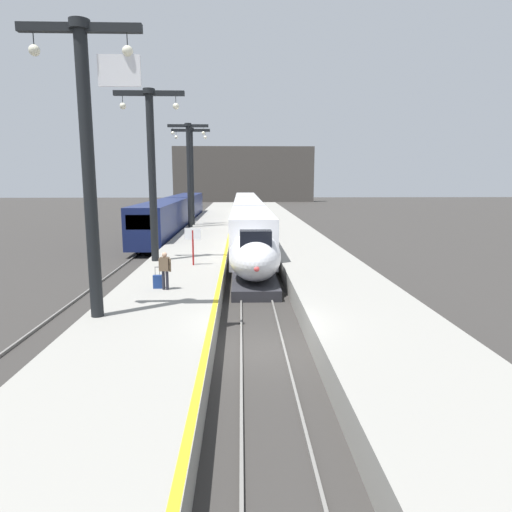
# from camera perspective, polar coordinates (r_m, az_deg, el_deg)

# --- Properties ---
(ground_plane) EXTENTS (260.00, 260.00, 0.00)m
(ground_plane) POSITION_cam_1_polar(r_m,az_deg,el_deg) (16.01, 0.86, -11.90)
(ground_plane) COLOR #33302D
(platform_left) EXTENTS (4.80, 110.00, 1.05)m
(platform_left) POSITION_cam_1_polar(r_m,az_deg,el_deg) (40.11, -6.65, 2.00)
(platform_left) COLOR gray
(platform_left) RESTS_ON ground
(platform_right) EXTENTS (4.80, 110.00, 1.05)m
(platform_right) POSITION_cam_1_polar(r_m,az_deg,el_deg) (40.26, 4.93, 2.06)
(platform_right) COLOR gray
(platform_right) RESTS_ON ground
(platform_left_safety_stripe) EXTENTS (0.20, 107.80, 0.01)m
(platform_left_safety_stripe) POSITION_cam_1_polar(r_m,az_deg,el_deg) (39.92, -3.39, 2.78)
(platform_left_safety_stripe) COLOR yellow
(platform_left_safety_stripe) RESTS_ON platform_left
(rail_main_left) EXTENTS (0.08, 110.00, 0.12)m
(rail_main_left) POSITION_cam_1_polar(r_m,az_deg,el_deg) (42.76, -1.92, 1.91)
(rail_main_left) COLOR slate
(rail_main_left) RESTS_ON ground
(rail_main_right) EXTENTS (0.08, 110.00, 0.12)m
(rail_main_right) POSITION_cam_1_polar(r_m,az_deg,el_deg) (42.78, 0.09, 1.92)
(rail_main_right) COLOR slate
(rail_main_right) RESTS_ON ground
(rail_secondary_left) EXTENTS (0.08, 110.00, 0.12)m
(rail_secondary_left) POSITION_cam_1_polar(r_m,az_deg,el_deg) (43.52, -12.65, 1.82)
(rail_secondary_left) COLOR slate
(rail_secondary_left) RESTS_ON ground
(rail_secondary_right) EXTENTS (0.08, 110.00, 0.12)m
(rail_secondary_right) POSITION_cam_1_polar(r_m,az_deg,el_deg) (43.27, -10.70, 1.84)
(rail_secondary_right) COLOR slate
(rail_secondary_right) RESTS_ON ground
(highspeed_train_main) EXTENTS (2.92, 55.95, 3.60)m
(highspeed_train_main) POSITION_cam_1_polar(r_m,az_deg,el_deg) (48.33, -1.04, 5.09)
(highspeed_train_main) COLOR silver
(highspeed_train_main) RESTS_ON ground
(regional_train_adjacent) EXTENTS (2.85, 36.60, 3.80)m
(regional_train_adjacent) POSITION_cam_1_polar(r_m,az_deg,el_deg) (52.03, -10.09, 5.46)
(regional_train_adjacent) COLOR #141E4C
(regional_train_adjacent) RESTS_ON ground
(station_column_near) EXTENTS (4.00, 0.68, 9.92)m
(station_column_near) POSITION_cam_1_polar(r_m,az_deg,el_deg) (16.54, -20.49, 13.20)
(station_column_near) COLOR black
(station_column_near) RESTS_ON platform_left
(station_column_mid) EXTENTS (4.00, 0.68, 9.88)m
(station_column_mid) POSITION_cam_1_polar(r_m,az_deg,el_deg) (27.26, -13.12, 11.70)
(station_column_mid) COLOR black
(station_column_mid) RESTS_ON platform_left
(station_column_far) EXTENTS (4.00, 0.68, 10.24)m
(station_column_far) POSITION_cam_1_polar(r_m,az_deg,el_deg) (46.11, -8.51, 11.20)
(station_column_far) COLOR black
(station_column_far) RESTS_ON platform_left
(station_column_distant) EXTENTS (4.00, 0.68, 10.05)m
(station_column_distant) POSITION_cam_1_polar(r_m,az_deg,el_deg) (48.43, -8.19, 11.02)
(station_column_distant) COLOR black
(station_column_distant) RESTS_ON platform_left
(passenger_near_edge) EXTENTS (0.56, 0.30, 1.69)m
(passenger_near_edge) POSITION_cam_1_polar(r_m,az_deg,el_deg) (20.20, -11.49, -1.48)
(passenger_near_edge) COLOR #23232D
(passenger_near_edge) RESTS_ON platform_left
(rolling_suitcase) EXTENTS (0.40, 0.22, 0.98)m
(rolling_suitcase) POSITION_cam_1_polar(r_m,az_deg,el_deg) (20.67, -12.37, -3.19)
(rolling_suitcase) COLOR navy
(rolling_suitcase) RESTS_ON platform_left
(departure_info_board) EXTENTS (0.90, 0.10, 2.12)m
(departure_info_board) POSITION_cam_1_polar(r_m,az_deg,el_deg) (25.62, -8.03, 2.16)
(departure_info_board) COLOR maroon
(departure_info_board) RESTS_ON platform_left
(terminus_back_wall) EXTENTS (36.00, 2.00, 14.00)m
(terminus_back_wall) POSITION_cam_1_polar(r_m,az_deg,el_deg) (116.86, -1.58, 10.32)
(terminus_back_wall) COLOR #4C4742
(terminus_back_wall) RESTS_ON ground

